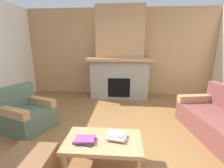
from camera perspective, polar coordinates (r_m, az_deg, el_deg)
The scene contains 7 objects.
ground at distance 2.85m, azimuth 0.73°, elevation -21.11°, with size 9.00×9.00×0.00m, color brown.
wall_back_wood_panel at distance 5.33m, azimuth 2.86°, elevation 10.99°, with size 6.00×0.12×2.70m, color tan.
fireplace at distance 4.97m, azimuth 2.72°, elevation 8.61°, with size 1.90×0.82×2.70m.
armchair at distance 3.62m, azimuth -27.91°, elevation -9.50°, with size 0.97×0.97×0.85m.
coffee_table at distance 2.26m, azimuth -3.13°, elevation -20.14°, with size 1.00×0.60×0.43m.
book_stack_near_edge at distance 2.20m, azimuth -9.57°, elevation -18.86°, with size 0.28×0.23×0.05m.
book_stack_center at distance 2.24m, azimuth 1.77°, elevation -17.81°, with size 0.28×0.25×0.07m.
Camera 1 is at (0.14, -2.32, 1.65)m, focal length 25.94 mm.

